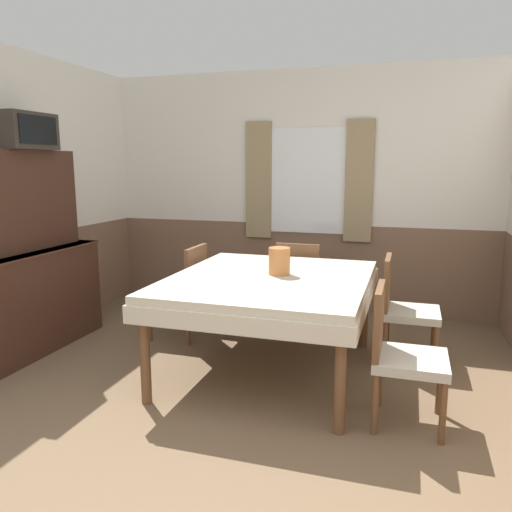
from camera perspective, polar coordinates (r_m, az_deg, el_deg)
The scene contains 10 objects.
wall_back at distance 5.55m, azimuth 4.70°, elevation 7.37°, with size 4.65×0.09×2.60m.
wall_left at distance 4.85m, azimuth -26.93°, elevation 5.78°, with size 0.05×4.23×2.60m.
dining_table at distance 3.81m, azimuth 1.60°, elevation -3.79°, with size 1.49×1.72×0.76m.
chair_right_far at distance 4.23m, azimuth 16.46°, elevation -5.49°, with size 0.44×0.44×0.87m.
chair_left_far at distance 4.67m, azimuth -8.29°, elevation -3.68°, with size 0.44×0.44×0.87m.
chair_right_near at distance 3.24m, azimuth 16.10°, elevation -10.39°, with size 0.44×0.44×0.87m.
chair_head_window at distance 4.89m, azimuth 5.06°, elevation -2.98°, with size 0.44×0.44×0.87m.
sideboard at distance 4.63m, azimuth -25.51°, elevation -1.56°, with size 0.46×1.58×1.72m.
tv at distance 4.65m, azimuth -24.96°, elevation 12.82°, with size 0.29×0.52×0.30m.
vase at distance 3.83m, azimuth 2.68°, elevation -0.59°, with size 0.17×0.17×0.21m.
Camera 1 is at (1.22, -1.56, 1.59)m, focal length 35.00 mm.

